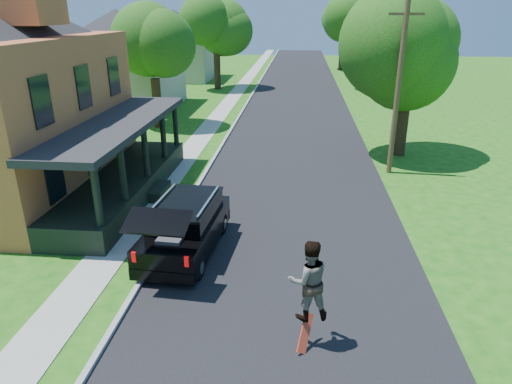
# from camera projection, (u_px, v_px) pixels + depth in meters

# --- Properties ---
(ground) EXTENTS (140.00, 140.00, 0.00)m
(ground) POSITION_uv_depth(u_px,v_px,m) (286.00, 285.00, 12.66)
(ground) COLOR #175911
(ground) RESTS_ON ground
(street) EXTENTS (8.00, 120.00, 0.02)m
(street) POSITION_uv_depth(u_px,v_px,m) (296.00, 122.00, 31.14)
(street) COLOR black
(street) RESTS_ON ground
(curb) EXTENTS (0.15, 120.00, 0.12)m
(curb) POSITION_uv_depth(u_px,v_px,m) (237.00, 121.00, 31.50)
(curb) COLOR #9E9E99
(curb) RESTS_ON ground
(sidewalk) EXTENTS (1.30, 120.00, 0.03)m
(sidewalk) POSITION_uv_depth(u_px,v_px,m) (215.00, 120.00, 31.63)
(sidewalk) COLOR gray
(sidewalk) RESTS_ON ground
(front_walk) EXTENTS (6.50, 1.20, 0.03)m
(front_walk) POSITION_uv_depth(u_px,v_px,m) (63.00, 193.00, 19.03)
(front_walk) COLOR gray
(front_walk) RESTS_ON ground
(neighbor_house_mid) EXTENTS (12.78, 12.78, 8.30)m
(neighbor_house_mid) POSITION_uv_depth(u_px,v_px,m) (119.00, 52.00, 34.47)
(neighbor_house_mid) COLOR #A6A093
(neighbor_house_mid) RESTS_ON ground
(neighbor_house_far) EXTENTS (12.78, 12.78, 8.30)m
(neighbor_house_far) POSITION_uv_depth(u_px,v_px,m) (174.00, 39.00, 49.26)
(neighbor_house_far) COLOR #A6A093
(neighbor_house_far) RESTS_ON ground
(black_suv) EXTENTS (2.15, 4.89, 2.23)m
(black_suv) POSITION_uv_depth(u_px,v_px,m) (185.00, 227.00, 14.13)
(black_suv) COLOR black
(black_suv) RESTS_ON ground
(skateboarder) EXTENTS (1.07, 0.92, 1.90)m
(skateboarder) POSITION_uv_depth(u_px,v_px,m) (309.00, 280.00, 9.96)
(skateboarder) COLOR black
(skateboarder) RESTS_ON ground
(skateboard) EXTENTS (0.37, 0.69, 0.78)m
(skateboard) POSITION_uv_depth(u_px,v_px,m) (305.00, 334.00, 10.21)
(skateboard) COLOR #AF270F
(skateboard) RESTS_ON ground
(tree_left_mid) EXTENTS (6.34, 5.94, 7.59)m
(tree_left_mid) POSITION_uv_depth(u_px,v_px,m) (152.00, 46.00, 27.95)
(tree_left_mid) COLOR black
(tree_left_mid) RESTS_ON ground
(tree_left_far) EXTENTS (5.80, 5.66, 8.93)m
(tree_left_far) POSITION_uv_depth(u_px,v_px,m) (215.00, 24.00, 42.02)
(tree_left_far) COLOR black
(tree_left_far) RESTS_ON ground
(tree_right_near) EXTENTS (5.38, 5.14, 8.04)m
(tree_right_near) POSITION_uv_depth(u_px,v_px,m) (410.00, 51.00, 22.18)
(tree_right_near) COLOR black
(tree_right_near) RESTS_ON ground
(tree_right_mid) EXTENTS (7.09, 6.87, 8.62)m
(tree_right_mid) POSITION_uv_depth(u_px,v_px,m) (375.00, 29.00, 41.75)
(tree_right_mid) COLOR black
(tree_right_mid) RESTS_ON ground
(tree_right_far) EXTENTS (7.07, 6.79, 9.37)m
(tree_right_far) POSITION_uv_depth(u_px,v_px,m) (343.00, 18.00, 56.01)
(tree_right_far) COLOR black
(tree_right_far) RESTS_ON ground
(utility_pole_near) EXTENTS (1.45, 0.30, 7.50)m
(utility_pole_near) POSITION_uv_depth(u_px,v_px,m) (398.00, 89.00, 20.03)
(utility_pole_near) COLOR #4D3A24
(utility_pole_near) RESTS_ON ground
(utility_pole_far) EXTENTS (1.83, 0.31, 11.19)m
(utility_pole_far) POSITION_uv_depth(u_px,v_px,m) (384.00, 27.00, 37.90)
(utility_pole_far) COLOR #4D3A24
(utility_pole_far) RESTS_ON ground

